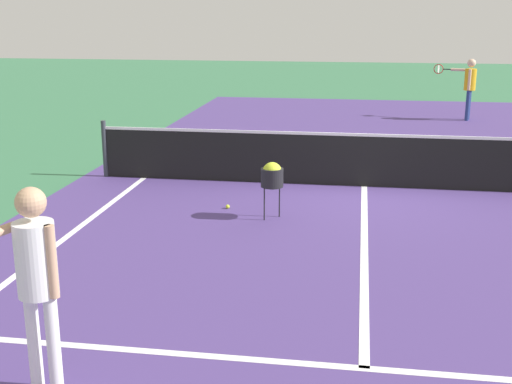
# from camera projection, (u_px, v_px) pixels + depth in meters

# --- Properties ---
(ground_plane) EXTENTS (60.00, 60.00, 0.00)m
(ground_plane) POSITION_uv_depth(u_px,v_px,m) (364.00, 186.00, 11.98)
(ground_plane) COLOR #38724C
(court_surface_inbounds) EXTENTS (10.62, 24.40, 0.00)m
(court_surface_inbounds) POSITION_uv_depth(u_px,v_px,m) (364.00, 186.00, 11.98)
(court_surface_inbounds) COLOR #4C387A
(court_surface_inbounds) RESTS_ON ground_plane
(line_service_near) EXTENTS (8.22, 0.10, 0.01)m
(line_service_near) POSITION_uv_depth(u_px,v_px,m) (364.00, 368.00, 5.88)
(line_service_near) COLOR white
(line_service_near) RESTS_ON ground_plane
(line_center_service) EXTENTS (0.10, 6.40, 0.01)m
(line_center_service) POSITION_uv_depth(u_px,v_px,m) (364.00, 246.00, 8.93)
(line_center_service) COLOR white
(line_center_service) RESTS_ON ground_plane
(net) EXTENTS (9.82, 0.09, 1.07)m
(net) POSITION_uv_depth(u_px,v_px,m) (365.00, 160.00, 11.85)
(net) COLOR #33383D
(net) RESTS_ON ground_plane
(player_near) EXTENTS (0.79, 1.13, 1.76)m
(player_near) POSITION_uv_depth(u_px,v_px,m) (34.00, 269.00, 5.22)
(player_near) COLOR white
(player_near) RESTS_ON ground_plane
(player_far) EXTENTS (1.15, 0.74, 1.74)m
(player_far) POSITION_uv_depth(u_px,v_px,m) (469.00, 82.00, 18.95)
(player_far) COLOR navy
(player_far) RESTS_ON ground_plane
(ball_hopper) EXTENTS (0.34, 0.34, 0.87)m
(ball_hopper) POSITION_uv_depth(u_px,v_px,m) (272.00, 175.00, 9.96)
(ball_hopper) COLOR black
(ball_hopper) RESTS_ON ground_plane
(tennis_ball_near_net) EXTENTS (0.07, 0.07, 0.07)m
(tennis_ball_near_net) POSITION_uv_depth(u_px,v_px,m) (228.00, 207.00, 10.63)
(tennis_ball_near_net) COLOR #CCE033
(tennis_ball_near_net) RESTS_ON ground_plane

